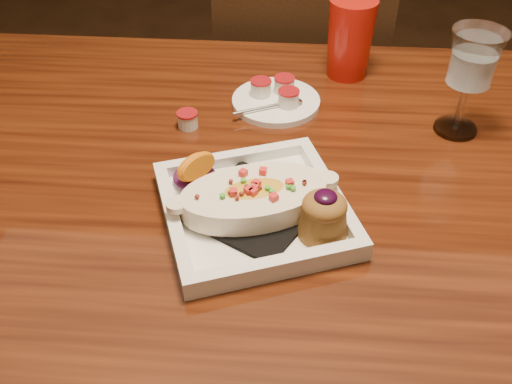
# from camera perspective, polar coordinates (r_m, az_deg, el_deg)

# --- Properties ---
(table) EXTENTS (1.50, 0.90, 0.75)m
(table) POSITION_cam_1_polar(r_m,az_deg,el_deg) (0.95, 3.90, -2.73)
(table) COLOR #61270D
(table) RESTS_ON floor
(chair_far) EXTENTS (0.42, 0.42, 0.93)m
(chair_far) POSITION_cam_1_polar(r_m,az_deg,el_deg) (1.55, 4.22, 9.41)
(chair_far) COLOR black
(chair_far) RESTS_ON floor
(plate) EXTENTS (0.32, 0.32, 0.08)m
(plate) POSITION_cam_1_polar(r_m,az_deg,el_deg) (0.79, 0.48, -1.17)
(plate) COLOR white
(plate) RESTS_ON table
(goblet) EXTENTS (0.09, 0.09, 0.18)m
(goblet) POSITION_cam_1_polar(r_m,az_deg,el_deg) (0.98, 20.84, 11.86)
(goblet) COLOR silver
(goblet) RESTS_ON table
(saucer) EXTENTS (0.16, 0.16, 0.11)m
(saucer) POSITION_cam_1_polar(r_m,az_deg,el_deg) (1.05, 1.99, 9.32)
(saucer) COLOR white
(saucer) RESTS_ON table
(creamer_loose) EXTENTS (0.04, 0.04, 0.03)m
(creamer_loose) POSITION_cam_1_polar(r_m,az_deg,el_deg) (0.99, -6.86, 7.21)
(creamer_loose) COLOR silver
(creamer_loose) RESTS_ON table
(red_tumbler) EXTENTS (0.09, 0.09, 0.15)m
(red_tumbler) POSITION_cam_1_polar(r_m,az_deg,el_deg) (1.13, 9.37, 14.91)
(red_tumbler) COLOR red
(red_tumbler) RESTS_ON table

